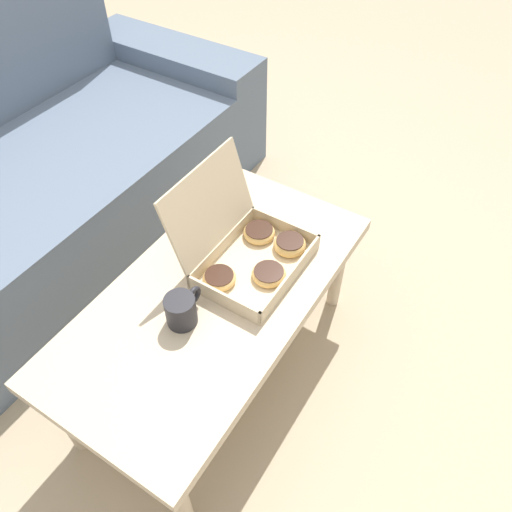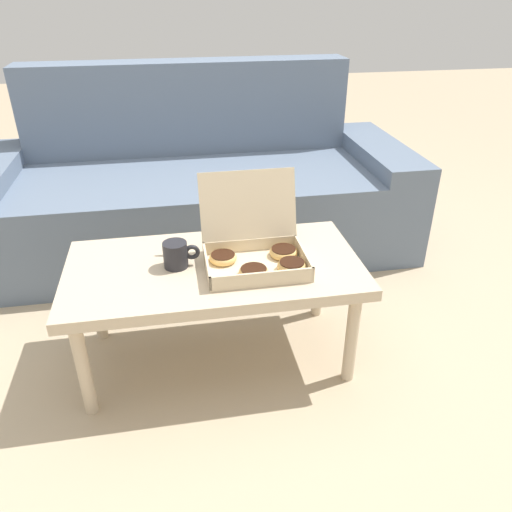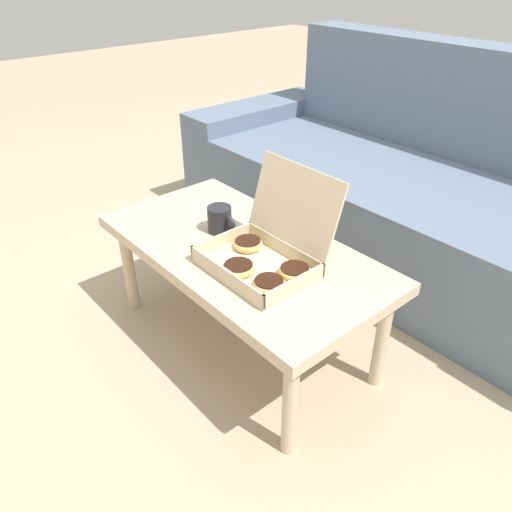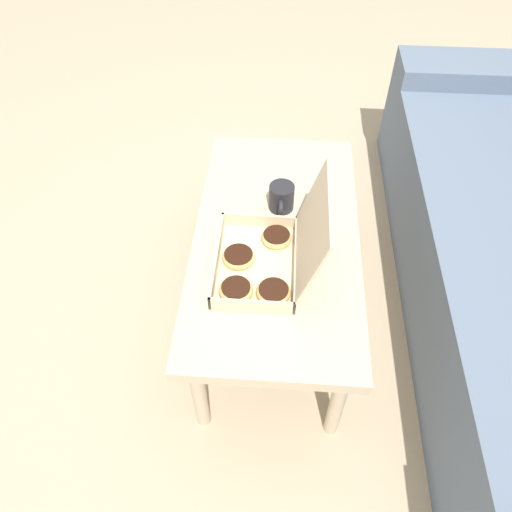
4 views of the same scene
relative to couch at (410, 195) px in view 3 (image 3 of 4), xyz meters
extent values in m
plane|color=tan|center=(0.00, -0.84, -0.30)|extent=(12.00, 12.00, 0.00)
cube|color=slate|center=(0.00, -0.15, -0.08)|extent=(1.71, 0.67, 0.43)
cube|color=slate|center=(0.00, 0.28, 0.16)|extent=(1.71, 0.20, 0.90)
cube|color=slate|center=(-0.98, -0.05, -0.04)|extent=(0.24, 0.87, 0.52)
cube|color=#C6B293|center=(0.00, -0.98, 0.09)|extent=(1.02, 0.53, 0.04)
cylinder|color=#C6B293|center=(-0.45, -1.18, -0.11)|extent=(0.04, 0.04, 0.37)
cylinder|color=#C6B293|center=(0.45, -1.18, -0.11)|extent=(0.04, 0.04, 0.37)
cylinder|color=#C6B293|center=(-0.45, -0.77, -0.11)|extent=(0.04, 0.04, 0.37)
cylinder|color=#C6B293|center=(0.45, -0.77, -0.11)|extent=(0.04, 0.04, 0.37)
cube|color=beige|center=(0.14, -1.03, 0.12)|extent=(0.34, 0.24, 0.01)
cube|color=beige|center=(0.14, -1.15, 0.14)|extent=(0.34, 0.01, 0.05)
cube|color=beige|center=(0.14, -0.92, 0.14)|extent=(0.34, 0.01, 0.05)
cube|color=beige|center=(-0.03, -1.03, 0.14)|extent=(0.01, 0.24, 0.05)
cube|color=beige|center=(0.30, -1.03, 0.14)|extent=(0.01, 0.24, 0.05)
cube|color=beige|center=(0.14, -0.88, 0.28)|extent=(0.34, 0.08, 0.23)
torus|color=#E0B266|center=(0.03, -0.98, 0.14)|extent=(0.10, 0.10, 0.03)
cylinder|color=black|center=(0.03, -0.98, 0.14)|extent=(0.08, 0.08, 0.01)
torus|color=#E0B266|center=(0.25, -0.98, 0.14)|extent=(0.10, 0.10, 0.03)
cylinder|color=black|center=(0.25, -0.98, 0.14)|extent=(0.08, 0.08, 0.01)
torus|color=#E0B266|center=(0.12, -1.09, 0.13)|extent=(0.10, 0.10, 0.03)
cylinder|color=black|center=(0.12, -1.09, 0.14)|extent=(0.09, 0.09, 0.01)
torus|color=#E0B266|center=(0.25, -1.08, 0.14)|extent=(0.10, 0.10, 0.04)
cylinder|color=black|center=(0.25, -1.08, 0.15)|extent=(0.08, 0.08, 0.02)
cylinder|color=#232328|center=(-0.13, -0.97, 0.16)|extent=(0.08, 0.08, 0.09)
torus|color=#232328|center=(-0.07, -0.97, 0.16)|extent=(0.06, 0.01, 0.06)
camera|label=1|loc=(-0.68, -1.55, 1.22)|focal=35.00mm
camera|label=2|loc=(-0.12, -2.47, 0.98)|focal=35.00mm
camera|label=3|loc=(1.10, -1.86, 0.96)|focal=35.00mm
camera|label=4|loc=(1.10, -0.97, 1.27)|focal=35.00mm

